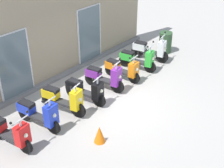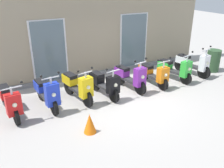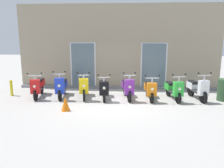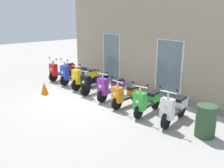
{
  "view_description": "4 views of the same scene",
  "coord_description": "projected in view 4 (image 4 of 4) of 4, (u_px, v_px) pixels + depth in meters",
  "views": [
    {
      "loc": [
        -6.8,
        -5.64,
        5.93
      ],
      "look_at": [
        0.23,
        0.26,
        0.52
      ],
      "focal_mm": 51.64,
      "sensor_mm": 36.0,
      "label": 1
    },
    {
      "loc": [
        -3.55,
        -5.71,
        3.54
      ],
      "look_at": [
        -0.44,
        0.39,
        0.55
      ],
      "focal_mm": 38.57,
      "sensor_mm": 36.0,
      "label": 2
    },
    {
      "loc": [
        0.56,
        -9.14,
        2.82
      ],
      "look_at": [
        -0.15,
        0.65,
        0.67
      ],
      "focal_mm": 38.53,
      "sensor_mm": 36.0,
      "label": 3
    },
    {
      "loc": [
        7.72,
        -5.11,
        3.31
      ],
      "look_at": [
        0.72,
        0.68,
        0.69
      ],
      "focal_mm": 40.18,
      "sensor_mm": 36.0,
      "label": 4
    }
  ],
  "objects": [
    {
      "name": "scooter_purple",
      "position": [
        111.0,
        87.0,
        9.76
      ],
      "size": [
        0.63,
        1.55,
        1.23
      ],
      "color": "black",
      "rests_on": "ground_plane"
    },
    {
      "name": "scooter_black",
      "position": [
        94.0,
        83.0,
        10.49
      ],
      "size": [
        0.6,
        1.54,
        1.15
      ],
      "color": "black",
      "rests_on": "ground_plane"
    },
    {
      "name": "scooter_red",
      "position": [
        62.0,
        70.0,
        12.64
      ],
      "size": [
        0.63,
        1.59,
        1.18
      ],
      "color": "black",
      "rests_on": "ground_plane"
    },
    {
      "name": "ground_plane",
      "position": [
        87.0,
        100.0,
        9.76
      ],
      "size": [
        40.0,
        40.0,
        0.0
      ],
      "primitive_type": "plane",
      "color": "#A8A39E"
    },
    {
      "name": "storefront_facade",
      "position": [
        140.0,
        43.0,
        10.96
      ],
      "size": [
        9.96,
        0.5,
        4.14
      ],
      "color": "gray",
      "rests_on": "ground_plane"
    },
    {
      "name": "scooter_orange",
      "position": [
        127.0,
        94.0,
        9.06
      ],
      "size": [
        0.6,
        1.5,
        1.14
      ],
      "color": "black",
      "rests_on": "ground_plane"
    },
    {
      "name": "scooter_blue",
      "position": [
        73.0,
        74.0,
        11.9
      ],
      "size": [
        0.58,
        1.61,
        1.25
      ],
      "color": "black",
      "rests_on": "ground_plane"
    },
    {
      "name": "scooter_green",
      "position": [
        147.0,
        101.0,
        8.33
      ],
      "size": [
        0.68,
        1.55,
        1.2
      ],
      "color": "black",
      "rests_on": "ground_plane"
    },
    {
      "name": "trash_bin",
      "position": [
        206.0,
        121.0,
        6.83
      ],
      "size": [
        0.55,
        0.55,
        0.9
      ],
      "primitive_type": "cylinder",
      "color": "#2D4C2D",
      "rests_on": "ground_plane"
    },
    {
      "name": "scooter_white",
      "position": [
        174.0,
        108.0,
        7.65
      ],
      "size": [
        0.69,
        1.59,
        1.26
      ],
      "color": "black",
      "rests_on": "ground_plane"
    },
    {
      "name": "scooter_yellow",
      "position": [
        85.0,
        77.0,
        11.18
      ],
      "size": [
        0.66,
        1.6,
        1.21
      ],
      "color": "black",
      "rests_on": "ground_plane"
    },
    {
      "name": "curb_bollard",
      "position": [
        53.0,
        68.0,
        13.75
      ],
      "size": [
        0.12,
        0.12,
        0.7
      ],
      "primitive_type": "cylinder",
      "color": "yellow",
      "rests_on": "ground_plane"
    },
    {
      "name": "traffic_cone",
      "position": [
        44.0,
        88.0,
        10.4
      ],
      "size": [
        0.32,
        0.32,
        0.52
      ],
      "primitive_type": "cone",
      "color": "orange",
      "rests_on": "ground_plane"
    }
  ]
}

